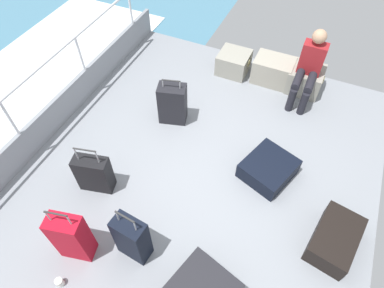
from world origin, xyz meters
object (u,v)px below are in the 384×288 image
Objects in this scene: suitcase_3 at (335,239)px; cargo_crate_2 at (305,79)px; suitcase_4 at (71,237)px; cargo_crate_1 at (273,70)px; cargo_crate_0 at (234,63)px; suitcase_2 at (132,238)px; suitcase_0 at (173,104)px; passenger_seated at (309,67)px; suitcase_6 at (268,169)px; paper_cup at (60,282)px; suitcase_1 at (94,174)px.

cargo_crate_2 is at bearing 109.60° from suitcase_3.
cargo_crate_1 is at bearing 72.89° from suitcase_4.
suitcase_4 is at bearing -114.18° from cargo_crate_2.
cargo_crate_2 reaches higher than suitcase_3.
suitcase_2 is (0.09, -3.38, 0.15)m from cargo_crate_0.
suitcase_0 is 0.90× the size of suitcase_2.
cargo_crate_0 is 0.64× the size of suitcase_2.
passenger_seated is (0.00, -0.18, 0.38)m from cargo_crate_2.
suitcase_6 is at bearing 146.05° from suitcase_3.
cargo_crate_2 is at bearing 72.41° from suitcase_2.
cargo_crate_2 is 0.61× the size of suitcase_4.
suitcase_2 reaches higher than cargo_crate_2.
suitcase_4 reaches higher than suitcase_0.
cargo_crate_2 is at bearing 68.25° from paper_cup.
suitcase_0 is 2.03m from suitcase_2.
cargo_crate_2 is 3.59m from suitcase_2.
suitcase_1 reaches higher than cargo_crate_2.
cargo_crate_1 is 2.82m from suitcase_3.
suitcase_4 is 1.13× the size of suitcase_6.
suitcase_6 is (1.03, 1.59, -0.21)m from suitcase_2.
suitcase_4 is (-0.48, -3.63, 0.18)m from cargo_crate_0.
cargo_crate_1 is at bearing -179.37° from cargo_crate_2.
suitcase_1 is 0.97× the size of suitcase_3.
suitcase_4 reaches higher than cargo_crate_2.
suitcase_1 is at bearing -125.70° from passenger_seated.
cargo_crate_1 is at bearing 53.36° from suitcase_0.
passenger_seated is 4.23m from paper_cup.
paper_cup is at bearing -96.32° from cargo_crate_0.
suitcase_0 is 0.97× the size of suitcase_3.
suitcase_0 reaches higher than cargo_crate_2.
cargo_crate_2 is at bearing 65.82° from suitcase_4.
suitcase_3 is (0.87, -2.27, -0.44)m from passenger_seated.
suitcase_6 is (-0.05, -1.83, -0.08)m from cargo_crate_2.
cargo_crate_1 is at bearing 63.72° from suitcase_1.
paper_cup is (-2.49, -1.60, -0.08)m from suitcase_3.
suitcase_3 is (2.47, -1.00, -0.17)m from suitcase_0.
suitcase_6 is at bearing 54.81° from paper_cup.
suitcase_6 is (-0.05, -1.65, -0.45)m from passenger_seated.
cargo_crate_2 is 0.69× the size of suitcase_6.
cargo_crate_0 is at bearing -176.80° from cargo_crate_1.
suitcase_2 is at bearing -99.38° from cargo_crate_1.
suitcase_0 is 0.84× the size of suitcase_4.
cargo_crate_0 is 1.48m from suitcase_0.
cargo_crate_2 is 1.83m from suitcase_6.
suitcase_1 is (-0.77, -2.84, 0.09)m from cargo_crate_0.
suitcase_4 is at bearing -154.20° from suitcase_3.
suitcase_3 is at bearing 26.25° from suitcase_2.
suitcase_3 is (1.39, -2.45, -0.07)m from cargo_crate_1.
suitcase_6 is at bearing -91.60° from cargo_crate_2.
suitcase_6 is at bearing 49.06° from suitcase_4.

